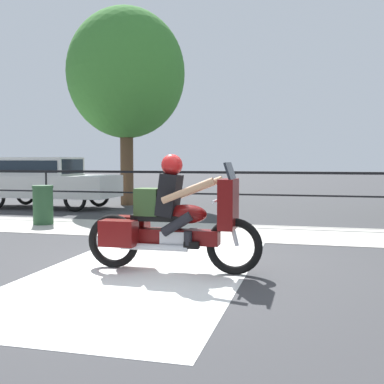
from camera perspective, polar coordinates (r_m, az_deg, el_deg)
The scene contains 8 objects.
ground_plane at distance 6.96m, azimuth -1.62°, elevation -8.77°, with size 120.00×120.00×0.00m, color #38383A.
sidewalk_band at distance 10.22m, azimuth 3.58°, elevation -4.70°, with size 44.00×2.40×0.01m, color #B7B2A8.
crosswalk_band at distance 6.88m, azimuth -5.07°, elevation -8.89°, with size 2.77×6.00×0.01m, color silver.
fence_railing at distance 11.69m, azimuth 5.04°, elevation 1.16°, with size 36.00×0.05×1.25m.
motorcycle at distance 6.55m, azimuth -2.49°, elevation -3.33°, with size 2.47×0.76×1.60m.
parked_car at distance 15.88m, azimuth -17.00°, elevation 1.50°, with size 4.36×1.77×1.60m.
trash_bin at distance 11.81m, azimuth -17.24°, elevation -1.47°, with size 0.49×0.49×0.92m.
tree_behind_car at distance 16.60m, azimuth -7.82°, elevation 13.70°, with size 3.91×3.91×6.55m.
Camera 1 is at (1.85, -6.54, 1.51)m, focal length 45.00 mm.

